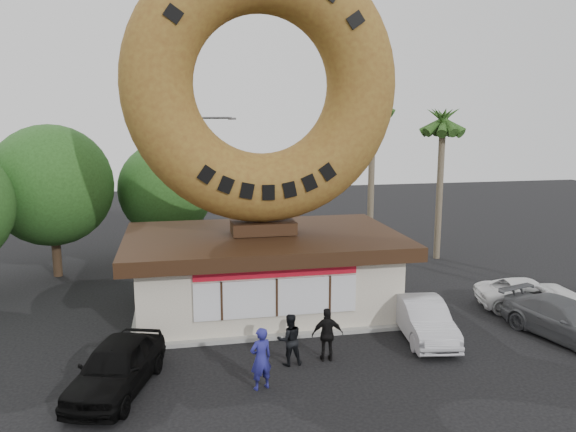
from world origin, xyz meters
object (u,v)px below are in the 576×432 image
Objects in this scene: donut_shop at (264,269)px; street_lamp at (204,178)px; car_white at (530,294)px; car_black at (116,366)px; car_grey at (566,320)px; person_left at (261,359)px; person_center at (290,339)px; car_silver at (423,319)px; giant_donut at (262,85)px; person_right at (327,335)px.

street_lamp is at bearing 100.50° from donut_shop.
car_white is (12.97, -12.03, -3.86)m from street_lamp.
street_lamp is at bearing 95.40° from car_black.
car_grey is (15.74, 0.84, -0.06)m from car_black.
car_white is at bearing 60.56° from car_grey.
person_left is 1.87m from person_center.
street_lamp is 16.25m from car_silver.
donut_shop is at bearing 149.92° from car_silver.
donut_shop reaches higher than person_left.
car_silver is (7.14, -14.10, -3.77)m from street_lamp.
street_lamp reaches higher than car_silver.
giant_donut reaches higher than person_left.
car_black is at bearing 11.86° from person_right.
street_lamp is at bearing 112.55° from car_grey.
donut_shop is 6.92m from person_left.
donut_shop is 1.03× the size of giant_donut.
street_lamp is at bearing -73.14° from person_right.
street_lamp is at bearing 59.62° from car_white.
car_silver is (3.97, 1.17, -0.19)m from person_right.
person_right is at bearing -155.91° from car_silver.
person_right is at bearing -78.25° from street_lamp.
car_grey is at bearing -174.61° from person_right.
person_left is at bearing 48.79° from person_center.
person_center is at bearing -159.27° from car_silver.
person_center is 0.38× the size of car_black.
person_right is 4.14m from car_silver.
person_center is 11.58m from car_white.
person_left is 0.44× the size of car_silver.
person_center is at bearing -89.77° from giant_donut.
car_black reaches higher than car_white.
donut_shop is 1.40× the size of street_lamp.
person_right is at bearing 179.83° from person_center.
person_center is 5.41m from car_silver.
person_left reaches higher than car_black.
car_black is at bearing 116.23° from car_white.
person_center is at bearing -89.77° from donut_shop.
person_left is (-1.15, -6.78, -0.80)m from donut_shop.
street_lamp is 1.63× the size of car_grey.
car_silver reaches higher than car_white.
street_lamp is at bearing -85.54° from person_center.
person_right reaches higher than car_grey.
giant_donut is 2.22× the size of car_grey.
car_silver is 0.98× the size of car_white.
donut_shop is 5.49m from person_right.
person_left is at bearing 171.53° from car_grey.
giant_donut is at bearing 137.02° from car_grey.
giant_donut is at bearing 92.12° from car_white.
car_grey is at bearing -4.95° from car_silver.
car_grey is (10.36, -5.22, -1.06)m from donut_shop.
person_center is at bearing 164.36° from car_grey.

